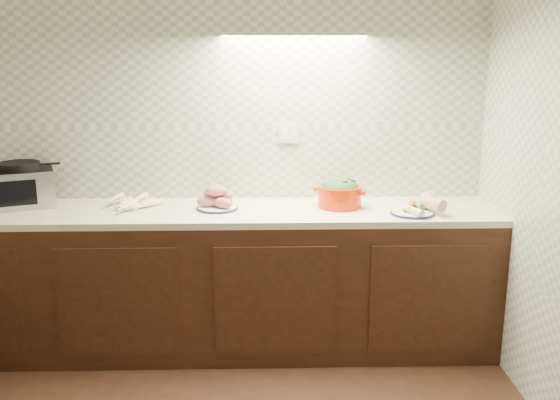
{
  "coord_description": "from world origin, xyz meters",
  "views": [
    {
      "loc": [
        0.39,
        -2.15,
        1.87
      ],
      "look_at": [
        0.48,
        1.25,
        1.02
      ],
      "focal_mm": 40.0,
      "sensor_mm": 36.0,
      "label": 1
    }
  ],
  "objects_px": {
    "parsnip_pile": "(133,205)",
    "dutch_oven": "(340,193)",
    "veg_plate": "(420,205)",
    "onion_bowl": "(219,197)",
    "toaster_oven": "(21,186)",
    "sweet_potato_plate": "(217,200)"
  },
  "relations": [
    {
      "from": "sweet_potato_plate",
      "to": "veg_plate",
      "type": "bearing_deg",
      "value": -5.62
    },
    {
      "from": "parsnip_pile",
      "to": "onion_bowl",
      "type": "xyz_separation_m",
      "value": [
        0.51,
        0.11,
        0.02
      ]
    },
    {
      "from": "dutch_oven",
      "to": "veg_plate",
      "type": "height_order",
      "value": "dutch_oven"
    },
    {
      "from": "parsnip_pile",
      "to": "veg_plate",
      "type": "bearing_deg",
      "value": -4.05
    },
    {
      "from": "toaster_oven",
      "to": "veg_plate",
      "type": "distance_m",
      "value": 2.43
    },
    {
      "from": "toaster_oven",
      "to": "sweet_potato_plate",
      "type": "distance_m",
      "value": 1.22
    },
    {
      "from": "toaster_oven",
      "to": "sweet_potato_plate",
      "type": "bearing_deg",
      "value": -25.83
    },
    {
      "from": "parsnip_pile",
      "to": "dutch_oven",
      "type": "height_order",
      "value": "dutch_oven"
    },
    {
      "from": "sweet_potato_plate",
      "to": "dutch_oven",
      "type": "xyz_separation_m",
      "value": [
        0.75,
        0.03,
        0.04
      ]
    },
    {
      "from": "parsnip_pile",
      "to": "dutch_oven",
      "type": "xyz_separation_m",
      "value": [
        1.26,
        0.02,
        0.06
      ]
    },
    {
      "from": "toaster_oven",
      "to": "dutch_oven",
      "type": "bearing_deg",
      "value": -23.2
    },
    {
      "from": "veg_plate",
      "to": "sweet_potato_plate",
      "type": "bearing_deg",
      "value": 174.38
    },
    {
      "from": "toaster_oven",
      "to": "veg_plate",
      "type": "bearing_deg",
      "value": -26.22
    },
    {
      "from": "toaster_oven",
      "to": "dutch_oven",
      "type": "height_order",
      "value": "toaster_oven"
    },
    {
      "from": "toaster_oven",
      "to": "sweet_potato_plate",
      "type": "height_order",
      "value": "toaster_oven"
    },
    {
      "from": "onion_bowl",
      "to": "veg_plate",
      "type": "relative_size",
      "value": 0.49
    },
    {
      "from": "toaster_oven",
      "to": "parsnip_pile",
      "type": "xyz_separation_m",
      "value": [
        0.7,
        -0.1,
        -0.1
      ]
    },
    {
      "from": "parsnip_pile",
      "to": "onion_bowl",
      "type": "distance_m",
      "value": 0.52
    },
    {
      "from": "veg_plate",
      "to": "dutch_oven",
      "type": "bearing_deg",
      "value": 162.47
    },
    {
      "from": "parsnip_pile",
      "to": "dutch_oven",
      "type": "distance_m",
      "value": 1.26
    },
    {
      "from": "veg_plate",
      "to": "parsnip_pile",
      "type": "bearing_deg",
      "value": 175.95
    },
    {
      "from": "parsnip_pile",
      "to": "veg_plate",
      "type": "relative_size",
      "value": 1.38
    }
  ]
}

